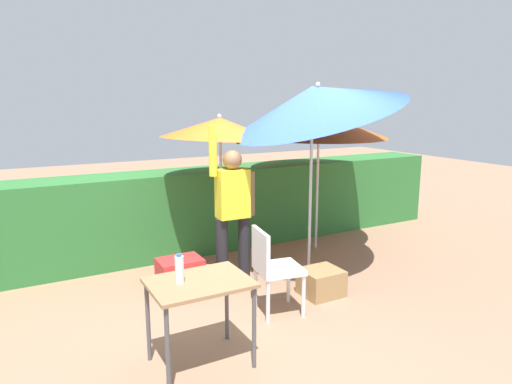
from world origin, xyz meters
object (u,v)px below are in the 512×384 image
umbrella_orange (319,125)px  cooler_box (180,276)px  bottle_water (179,269)px  umbrella_yellow (220,128)px  umbrella_rainbow (315,102)px  crate_cardboard (321,282)px  person_vendor (233,208)px  folding_table (199,291)px  chair_plastic (272,265)px

umbrella_orange → cooler_box: bearing=-166.2°
bottle_water → umbrella_yellow: bearing=57.7°
umbrella_rainbow → bottle_water: bearing=-151.4°
bottle_water → umbrella_rainbow: bearing=28.6°
umbrella_orange → umbrella_yellow: umbrella_orange is taller
crate_cardboard → bottle_water: size_ratio=1.80×
umbrella_rainbow → bottle_water: size_ratio=10.87×
crate_cardboard → umbrella_rainbow: bearing=65.2°
crate_cardboard → bottle_water: bearing=-162.3°
person_vendor → folding_table: size_ratio=2.35×
cooler_box → person_vendor: bearing=-7.6°
cooler_box → umbrella_orange: bearing=13.8°
umbrella_yellow → cooler_box: bearing=-142.8°
person_vendor → chair_plastic: (0.03, -0.85, -0.42)m
folding_table → umbrella_yellow: bearing=61.2°
cooler_box → folding_table: (-0.34, -1.45, 0.44)m
umbrella_yellow → bottle_water: bearing=-122.3°
umbrella_rainbow → cooler_box: bearing=170.7°
umbrella_rainbow → person_vendor: 1.56m
umbrella_orange → chair_plastic: size_ratio=2.26×
folding_table → chair_plastic: bearing=27.3°
folding_table → cooler_box: bearing=77.0°
chair_plastic → folding_table: bearing=-152.7°
crate_cardboard → folding_table: size_ratio=0.54×
umbrella_orange → person_vendor: bearing=-158.8°
cooler_box → folding_table: 1.55m
chair_plastic → bottle_water: size_ratio=3.71×
person_vendor → cooler_box: person_vendor is taller
bottle_water → person_vendor: bearing=50.1°
chair_plastic → person_vendor: bearing=91.9°
chair_plastic → bottle_water: 1.28m
crate_cardboard → bottle_water: (-1.84, -0.59, 0.70)m
umbrella_orange → folding_table: 3.51m
person_vendor → umbrella_yellow: bearing=76.6°
umbrella_orange → cooler_box: (-2.30, -0.56, -1.60)m
person_vendor → folding_table: bearing=-125.2°
person_vendor → chair_plastic: bearing=-88.1°
umbrella_rainbow → umbrella_yellow: bearing=133.8°
umbrella_rainbow → umbrella_yellow: size_ratio=1.32×
umbrella_orange → cooler_box: 2.86m
umbrella_rainbow → umbrella_orange: umbrella_rainbow is taller
umbrella_rainbow → folding_table: size_ratio=3.26×
umbrella_orange → bottle_water: (-2.78, -1.98, -0.95)m
umbrella_orange → bottle_water: umbrella_orange is taller
chair_plastic → crate_cardboard: 0.80m
chair_plastic → folding_table: (-0.99, -0.51, 0.13)m
umbrella_orange → chair_plastic: bearing=-137.6°
crate_cardboard → folding_table: 1.87m
umbrella_rainbow → chair_plastic: 2.00m
person_vendor → bottle_water: bearing=-129.9°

